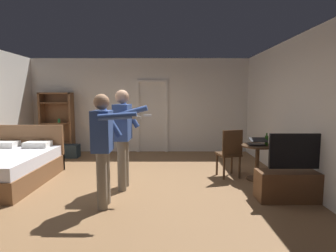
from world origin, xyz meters
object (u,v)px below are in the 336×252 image
at_px(bed, 3,167).
at_px(suitcase_dark, 69,151).
at_px(bottle_on_table, 266,140).
at_px(wooden_chair, 229,151).
at_px(person_blue_shirt, 103,143).
at_px(tv_flatscreen, 297,182).
at_px(person_striped_shirt, 123,132).
at_px(bookshelf, 57,120).
at_px(laptop, 256,143).
at_px(side_table, 257,156).

bearing_deg(bed, suitcase_dark, 77.90).
bearing_deg(bottle_on_table, wooden_chair, 161.13).
bearing_deg(wooden_chair, person_blue_shirt, -147.15).
bearing_deg(tv_flatscreen, wooden_chair, 123.88).
xyz_separation_m(tv_flatscreen, person_striped_shirt, (-2.85, 0.56, 0.73)).
distance_m(bottle_on_table, suitcase_dark, 5.05).
distance_m(bookshelf, laptop, 5.61).
relative_size(bookshelf, tv_flatscreen, 1.38).
distance_m(side_table, laptop, 0.28).
bearing_deg(suitcase_dark, tv_flatscreen, -30.48).
bearing_deg(suitcase_dark, wooden_chair, -22.83).
height_order(side_table, suitcase_dark, side_table).
height_order(tv_flatscreen, laptop, tv_flatscreen).
distance_m(bed, side_table, 4.90).
xyz_separation_m(wooden_chair, person_blue_shirt, (-2.20, -1.42, 0.42)).
bearing_deg(tv_flatscreen, bookshelf, 145.63).
bearing_deg(bookshelf, tv_flatscreen, -34.37).
relative_size(tv_flatscreen, wooden_chair, 1.29).
distance_m(wooden_chair, suitcase_dark, 4.35).
bearing_deg(person_blue_shirt, side_table, 25.32).
height_order(wooden_chair, person_striped_shirt, person_striped_shirt).
relative_size(bottle_on_table, person_blue_shirt, 0.15).
bearing_deg(bookshelf, bottle_on_table, -27.27).
distance_m(bed, laptop, 4.89).
bearing_deg(suitcase_dark, side_table, -21.83).
bearing_deg(bottle_on_table, person_striped_shirt, -171.38).
bearing_deg(side_table, person_blue_shirt, -154.68).
xyz_separation_m(bed, person_striped_shirt, (2.34, -0.30, 0.73)).
bearing_deg(bottle_on_table, bookshelf, 152.73).
height_order(person_blue_shirt, suitcase_dark, person_blue_shirt).
height_order(bed, tv_flatscreen, tv_flatscreen).
relative_size(bookshelf, laptop, 5.16).
xyz_separation_m(side_table, person_striped_shirt, (-2.55, -0.49, 0.56)).
relative_size(bookshelf, suitcase_dark, 3.61).
bearing_deg(wooden_chair, person_striped_shirt, -162.91).
height_order(tv_flatscreen, bottle_on_table, tv_flatscreen).
xyz_separation_m(bottle_on_table, suitcase_dark, (-4.58, 2.03, -0.63)).
height_order(bottle_on_table, wooden_chair, wooden_chair).
relative_size(side_table, laptop, 2.05).
bearing_deg(bookshelf, bed, -87.96).
height_order(tv_flatscreen, suitcase_dark, tv_flatscreen).
relative_size(wooden_chair, person_striped_shirt, 0.56).
distance_m(person_blue_shirt, person_striped_shirt, 0.81).
relative_size(bed, bookshelf, 1.15).
bearing_deg(bed, side_table, 2.18).
xyz_separation_m(bottle_on_table, person_blue_shirt, (-2.85, -1.20, 0.16)).
bearing_deg(laptop, bed, -178.31).
relative_size(side_table, wooden_chair, 0.71).
bearing_deg(side_table, laptop, -126.49).
height_order(bookshelf, bottle_on_table, bookshelf).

